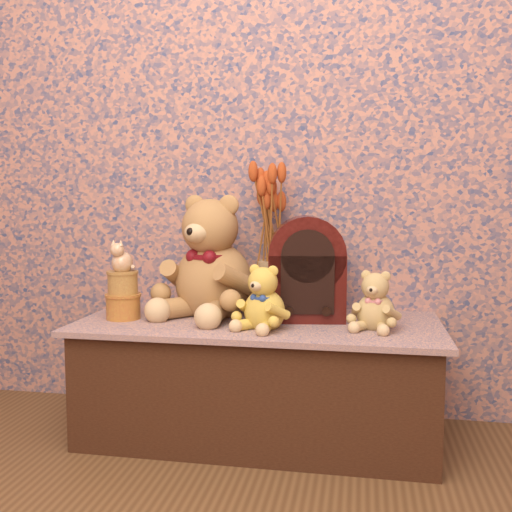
{
  "coord_description": "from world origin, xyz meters",
  "views": [
    {
      "loc": [
        0.36,
        -0.82,
        0.87
      ],
      "look_at": [
        0.0,
        1.16,
        0.67
      ],
      "focal_mm": 40.81,
      "sensor_mm": 36.0,
      "label": 1
    }
  ],
  "objects_px": {
    "teddy_medium": "(265,294)",
    "teddy_small": "(376,298)",
    "biscuit_tin_lower": "(123,307)",
    "cat_figurine": "(122,255)",
    "cathedral_radio": "(306,268)",
    "ceramic_vase": "(272,287)",
    "teddy_large": "(214,251)"
  },
  "relations": [
    {
      "from": "teddy_medium",
      "to": "teddy_small",
      "type": "height_order",
      "value": "teddy_medium"
    },
    {
      "from": "biscuit_tin_lower",
      "to": "teddy_medium",
      "type": "bearing_deg",
      "value": -6.38
    },
    {
      "from": "teddy_small",
      "to": "cat_figurine",
      "type": "bearing_deg",
      "value": -164.53
    },
    {
      "from": "teddy_medium",
      "to": "cathedral_radio",
      "type": "bearing_deg",
      "value": 79.28
    },
    {
      "from": "teddy_small",
      "to": "cathedral_radio",
      "type": "xyz_separation_m",
      "value": [
        -0.25,
        0.12,
        0.08
      ]
    },
    {
      "from": "teddy_small",
      "to": "cat_figurine",
      "type": "xyz_separation_m",
      "value": [
        -0.91,
        -0.0,
        0.13
      ]
    },
    {
      "from": "ceramic_vase",
      "to": "biscuit_tin_lower",
      "type": "xyz_separation_m",
      "value": [
        -0.52,
        -0.22,
        -0.06
      ]
    },
    {
      "from": "ceramic_vase",
      "to": "cat_figurine",
      "type": "xyz_separation_m",
      "value": [
        -0.52,
        -0.22,
        0.13
      ]
    },
    {
      "from": "teddy_medium",
      "to": "cat_figurine",
      "type": "relative_size",
      "value": 1.94
    },
    {
      "from": "teddy_medium",
      "to": "teddy_small",
      "type": "bearing_deg",
      "value": 32.48
    },
    {
      "from": "cat_figurine",
      "to": "teddy_large",
      "type": "bearing_deg",
      "value": 34.34
    },
    {
      "from": "teddy_large",
      "to": "cat_figurine",
      "type": "relative_size",
      "value": 4.04
    },
    {
      "from": "biscuit_tin_lower",
      "to": "cat_figurine",
      "type": "xyz_separation_m",
      "value": [
        0.0,
        0.0,
        0.19
      ]
    },
    {
      "from": "teddy_small",
      "to": "cathedral_radio",
      "type": "relative_size",
      "value": 0.56
    },
    {
      "from": "teddy_small",
      "to": "teddy_medium",
      "type": "bearing_deg",
      "value": -155.28
    },
    {
      "from": "teddy_medium",
      "to": "cat_figurine",
      "type": "distance_m",
      "value": 0.55
    },
    {
      "from": "ceramic_vase",
      "to": "cat_figurine",
      "type": "distance_m",
      "value": 0.58
    },
    {
      "from": "teddy_small",
      "to": "ceramic_vase",
      "type": "bearing_deg",
      "value": 165.87
    },
    {
      "from": "teddy_large",
      "to": "cat_figurine",
      "type": "bearing_deg",
      "value": -137.25
    },
    {
      "from": "cathedral_radio",
      "to": "teddy_large",
      "type": "bearing_deg",
      "value": 169.86
    },
    {
      "from": "ceramic_vase",
      "to": "teddy_medium",
      "type": "bearing_deg",
      "value": -86.71
    },
    {
      "from": "teddy_large",
      "to": "teddy_medium",
      "type": "height_order",
      "value": "teddy_large"
    },
    {
      "from": "teddy_large",
      "to": "cathedral_radio",
      "type": "xyz_separation_m",
      "value": [
        0.35,
        -0.01,
        -0.05
      ]
    },
    {
      "from": "teddy_large",
      "to": "ceramic_vase",
      "type": "distance_m",
      "value": 0.27
    },
    {
      "from": "teddy_large",
      "to": "ceramic_vase",
      "type": "bearing_deg",
      "value": 42.22
    },
    {
      "from": "teddy_large",
      "to": "biscuit_tin_lower",
      "type": "xyz_separation_m",
      "value": [
        -0.31,
        -0.13,
        -0.2
      ]
    },
    {
      "from": "teddy_medium",
      "to": "teddy_small",
      "type": "relative_size",
      "value": 1.1
    },
    {
      "from": "cathedral_radio",
      "to": "teddy_medium",
      "type": "bearing_deg",
      "value": -132.47
    },
    {
      "from": "biscuit_tin_lower",
      "to": "cat_figurine",
      "type": "distance_m",
      "value": 0.19
    },
    {
      "from": "biscuit_tin_lower",
      "to": "cat_figurine",
      "type": "relative_size",
      "value": 1.03
    },
    {
      "from": "teddy_large",
      "to": "teddy_medium",
      "type": "distance_m",
      "value": 0.32
    },
    {
      "from": "teddy_small",
      "to": "cat_figurine",
      "type": "distance_m",
      "value": 0.91
    }
  ]
}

